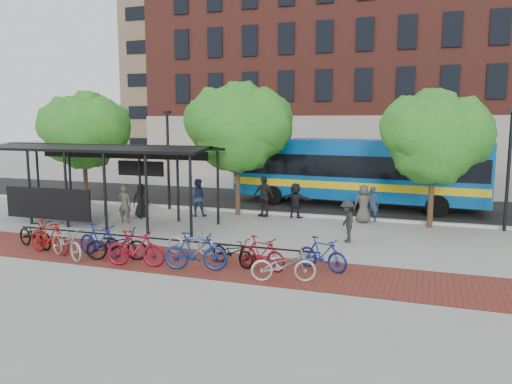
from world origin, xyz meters
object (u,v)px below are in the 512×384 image
(bus, at_px, (357,168))
(bike_8, at_px, (233,252))
(tree_a, at_px, (85,128))
(pedestrian_1, at_px, (125,204))
(bike_5, at_px, (136,249))
(pedestrian_6, at_px, (364,204))
(tree_b, at_px, (240,124))
(bike_7, at_px, (196,251))
(lamp_post_right, at_px, (509,166))
(pedestrian_2, at_px, (197,198))
(bike_0, at_px, (35,234))
(pedestrian_5, at_px, (296,200))
(bike_11, at_px, (322,254))
(bus_shelter, at_px, (101,157))
(pedestrian_0, at_px, (141,200))
(bike_4, at_px, (117,244))
(pedestrian_7, at_px, (373,204))
(bike_9, at_px, (261,253))
(bike_3, at_px, (100,240))
(pedestrian_9, at_px, (347,221))
(bike_2, at_px, (67,243))
(bike_10, at_px, (283,265))
(bike_6, at_px, (191,241))
(tree_c, at_px, (436,134))
(bike_1, at_px, (49,237))
(pedestrian_4, at_px, (264,196))
(lamp_post_left, at_px, (168,157))

(bus, bearing_deg, bike_8, -95.02)
(tree_a, relative_size, pedestrian_1, 3.53)
(bike_5, distance_m, pedestrian_6, 11.15)
(tree_b, xyz_separation_m, bike_7, (2.00, -9.11, -3.85))
(lamp_post_right, bearing_deg, pedestrian_2, -174.59)
(bike_0, xyz_separation_m, pedestrian_5, (7.57, 8.68, 0.33))
(bike_7, bearing_deg, pedestrian_2, 12.29)
(pedestrian_1, bearing_deg, bike_7, 132.95)
(bike_11, bearing_deg, pedestrian_6, 17.96)
(bus_shelter, relative_size, pedestrian_0, 6.44)
(bike_4, bearing_deg, pedestrian_7, -56.33)
(pedestrian_0, bearing_deg, bike_9, -79.05)
(bike_3, height_order, pedestrian_9, pedestrian_9)
(bike_7, bearing_deg, pedestrian_5, -17.98)
(bus, relative_size, pedestrian_2, 7.37)
(bike_7, relative_size, pedestrian_5, 1.19)
(bus_shelter, bearing_deg, bike_9, -26.39)
(bike_8, bearing_deg, lamp_post_right, -25.79)
(bus_shelter, xyz_separation_m, bike_2, (2.49, -5.47, -2.47))
(bus_shelter, bearing_deg, lamp_post_right, 13.39)
(bike_10, relative_size, pedestrian_7, 1.16)
(tree_a, bearing_deg, pedestrian_1, -36.98)
(bike_6, height_order, pedestrian_9, pedestrian_9)
(bike_10, bearing_deg, bus, -18.38)
(bike_5, xyz_separation_m, pedestrian_6, (6.00, 9.39, 0.29))
(bike_10, xyz_separation_m, pedestrian_2, (-6.71, 8.21, 0.42))
(lamp_post_right, distance_m, bike_10, 12.02)
(bike_6, bearing_deg, tree_c, -46.49)
(bike_1, height_order, pedestrian_2, pedestrian_2)
(lamp_post_right, bearing_deg, bike_0, -152.21)
(bike_6, height_order, pedestrian_1, pedestrian_1)
(tree_a, bearing_deg, lamp_post_right, 0.69)
(bike_10, distance_m, pedestrian_2, 10.61)
(bike_10, bearing_deg, bike_11, -48.32)
(bike_1, height_order, bike_11, bike_1)
(tree_b, relative_size, bike_5, 3.31)
(pedestrian_2, xyz_separation_m, pedestrian_6, (7.84, 1.06, -0.04))
(lamp_post_right, xyz_separation_m, bike_8, (-9.00, -8.52, -2.29))
(bike_11, bearing_deg, bike_9, 126.56)
(bus_shelter, height_order, bike_1, bus_shelter)
(lamp_post_right, height_order, bike_10, lamp_post_right)
(bike_2, distance_m, bike_5, 2.76)
(pedestrian_4, bearing_deg, lamp_post_left, -162.23)
(lamp_post_left, height_order, bike_1, lamp_post_left)
(pedestrian_2, bearing_deg, pedestrian_0, 7.04)
(tree_b, bearing_deg, bike_1, -112.34)
(bike_2, bearing_deg, bike_4, -54.76)
(bike_5, bearing_deg, bike_8, -78.88)
(bus_shelter, distance_m, pedestrian_5, 9.21)
(bike_4, height_order, bike_5, bike_5)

